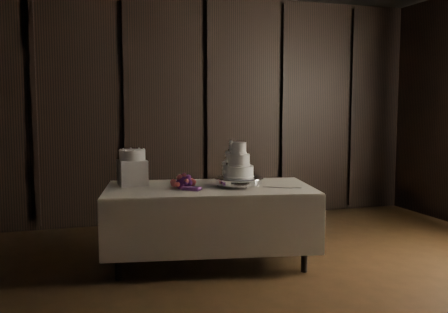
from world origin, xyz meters
TOP-DOWN VIEW (x-y plane):
  - room at (0.00, 0.00)m, footprint 6.08×7.08m
  - display_table at (-0.52, 1.60)m, footprint 2.14×1.38m
  - cake_stand at (-0.25, 1.53)m, footprint 0.64×0.64m
  - wedding_cake at (-0.27, 1.51)m, footprint 0.33×0.28m
  - bouquet at (-0.78, 1.58)m, footprint 0.45×0.46m
  - box_pedestal at (-1.22, 1.91)m, footprint 0.28×0.28m
  - small_cake at (-1.22, 1.91)m, footprint 0.29×0.29m
  - cake_knife at (0.07, 1.32)m, footprint 0.32×0.23m

SIDE VIEW (x-z plane):
  - display_table at x=-0.52m, z-range 0.04..0.80m
  - cake_knife at x=0.07m, z-range 0.76..0.77m
  - cake_stand at x=-0.25m, z-range 0.76..0.85m
  - bouquet at x=-0.78m, z-range 0.73..0.91m
  - box_pedestal at x=-1.22m, z-range 0.76..1.01m
  - wedding_cake at x=-0.27m, z-range 0.81..1.16m
  - small_cake at x=-1.22m, z-range 1.01..1.11m
  - room at x=0.00m, z-range -0.04..3.04m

